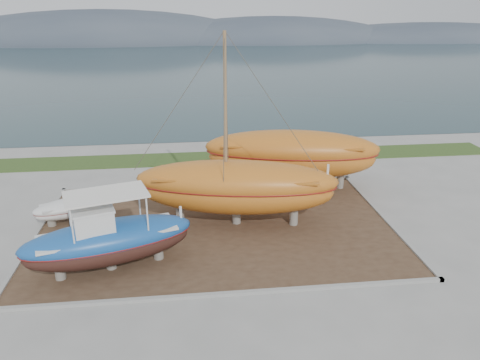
{
  "coord_description": "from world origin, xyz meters",
  "views": [
    {
      "loc": [
        -1.31,
        -17.93,
        11.08
      ],
      "look_at": [
        1.25,
        4.0,
        2.61
      ],
      "focal_mm": 35.0,
      "sensor_mm": 36.0,
      "label": 1
    }
  ],
  "objects_px": {
    "blue_caique": "(108,232)",
    "white_dinghy": "(74,210)",
    "orange_bare_hull": "(291,160)",
    "orange_sailboat": "(236,134)"
  },
  "relations": [
    {
      "from": "blue_caique",
      "to": "white_dinghy",
      "type": "bearing_deg",
      "value": 100.27
    },
    {
      "from": "white_dinghy",
      "to": "orange_bare_hull",
      "type": "relative_size",
      "value": 0.38
    },
    {
      "from": "orange_sailboat",
      "to": "orange_bare_hull",
      "type": "distance_m",
      "value": 6.95
    },
    {
      "from": "orange_bare_hull",
      "to": "orange_sailboat",
      "type": "bearing_deg",
      "value": -118.98
    },
    {
      "from": "blue_caique",
      "to": "orange_sailboat",
      "type": "relative_size",
      "value": 0.7
    },
    {
      "from": "blue_caique",
      "to": "white_dinghy",
      "type": "distance_m",
      "value": 5.89
    },
    {
      "from": "white_dinghy",
      "to": "orange_sailboat",
      "type": "bearing_deg",
      "value": -33.23
    },
    {
      "from": "orange_sailboat",
      "to": "white_dinghy",
      "type": "bearing_deg",
      "value": -178.58
    },
    {
      "from": "blue_caique",
      "to": "orange_bare_hull",
      "type": "height_order",
      "value": "blue_caique"
    },
    {
      "from": "white_dinghy",
      "to": "orange_bare_hull",
      "type": "xyz_separation_m",
      "value": [
        12.55,
        3.49,
        1.15
      ]
    }
  ]
}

